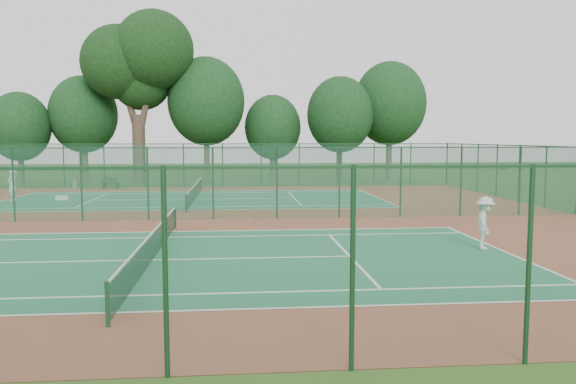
% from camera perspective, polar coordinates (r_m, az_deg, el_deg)
% --- Properties ---
extents(ground, '(120.00, 120.00, 0.00)m').
position_cam_1_polar(ground, '(27.47, -10.79, -2.80)').
color(ground, '#284716').
rests_on(ground, ground).
extents(red_pad, '(40.00, 36.00, 0.01)m').
position_cam_1_polar(red_pad, '(27.47, -10.79, -2.79)').
color(red_pad, brown).
rests_on(red_pad, ground).
extents(court_near, '(23.77, 10.97, 0.01)m').
position_cam_1_polar(court_near, '(18.67, -13.50, -6.74)').
color(court_near, '#1E6140').
rests_on(court_near, red_pad).
extents(court_far, '(23.77, 10.97, 0.01)m').
position_cam_1_polar(court_far, '(36.37, -9.41, -0.73)').
color(court_far, '#216847').
rests_on(court_far, red_pad).
extents(fence_north, '(40.00, 0.09, 3.50)m').
position_cam_1_polar(fence_north, '(45.19, -8.61, 2.71)').
color(fence_north, '#1A4F32').
rests_on(fence_north, ground).
extents(fence_south, '(40.00, 0.09, 3.50)m').
position_cam_1_polar(fence_south, '(9.70, -21.50, -7.81)').
color(fence_south, '#194C2B').
rests_on(fence_south, ground).
extents(fence_divider, '(40.00, 0.09, 3.50)m').
position_cam_1_polar(fence_divider, '(27.27, -10.86, 0.86)').
color(fence_divider, '#17452C').
rests_on(fence_divider, ground).
extents(tennis_net_near, '(0.10, 12.90, 0.97)m').
position_cam_1_polar(tennis_net_near, '(18.57, -13.54, -5.14)').
color(tennis_net_near, black).
rests_on(tennis_net_near, ground).
extents(tennis_net_far, '(0.10, 12.90, 0.97)m').
position_cam_1_polar(tennis_net_far, '(36.31, -9.42, 0.10)').
color(tennis_net_far, '#12331F').
rests_on(tennis_net_far, ground).
extents(player_near, '(1.05, 1.36, 1.86)m').
position_cam_1_polar(player_near, '(20.95, 19.37, -2.97)').
color(player_near, silver).
rests_on(player_near, court_near).
extents(player_far, '(0.64, 0.81, 1.97)m').
position_cam_1_polar(player_far, '(38.54, -26.22, 0.60)').
color(player_far, white).
rests_on(player_far, court_far).
extents(trash_bin, '(0.46, 0.46, 0.77)m').
position_cam_1_polar(trash_bin, '(46.50, -20.83, 0.80)').
color(trash_bin, slate).
rests_on(trash_bin, red_pad).
extents(bench, '(1.52, 0.92, 0.90)m').
position_cam_1_polar(bench, '(45.31, -17.64, 0.90)').
color(bench, '#113217').
rests_on(bench, red_pad).
extents(kit_bag, '(0.74, 0.28, 0.28)m').
position_cam_1_polar(kit_bag, '(38.17, -21.98, -0.56)').
color(kit_bag, silver).
rests_on(kit_bag, red_pad).
extents(stray_ball_a, '(0.06, 0.06, 0.06)m').
position_cam_1_polar(stray_ball_a, '(26.72, -6.68, -2.88)').
color(stray_ball_a, gold).
rests_on(stray_ball_a, red_pad).
extents(stray_ball_b, '(0.07, 0.07, 0.07)m').
position_cam_1_polar(stray_ball_b, '(27.02, -4.02, -2.75)').
color(stray_ball_b, '#B6CB2F').
rests_on(stray_ball_b, red_pad).
extents(stray_ball_c, '(0.07, 0.07, 0.07)m').
position_cam_1_polar(stray_ball_c, '(27.01, -16.03, -2.97)').
color(stray_ball_c, '#D2E034').
rests_on(stray_ball_c, red_pad).
extents(big_tree, '(9.54, 6.98, 14.66)m').
position_cam_1_polar(big_tree, '(50.48, -14.95, 12.68)').
color(big_tree, '#38291F').
rests_on(big_tree, ground).
extents(evergreen_row, '(39.00, 5.00, 12.00)m').
position_cam_1_polar(evergreen_row, '(51.50, -7.61, 1.10)').
color(evergreen_row, black).
rests_on(evergreen_row, ground).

